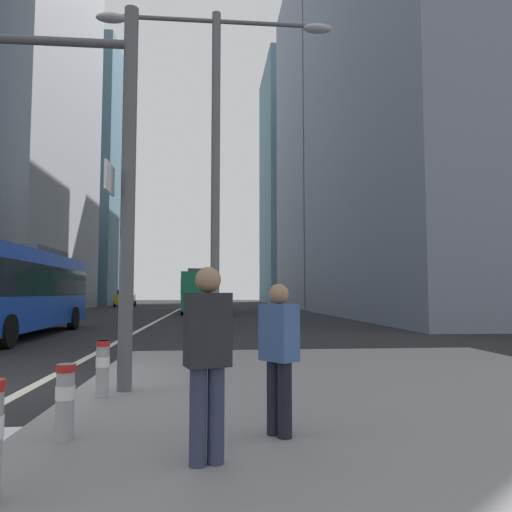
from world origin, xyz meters
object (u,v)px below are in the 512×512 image
object	(u,v)px
car_oncoming_mid	(125,298)
pedestrian_waiting	(208,353)
bollard_left	(65,397)
city_bus_red_receding	(201,290)
city_bus_blue_oncoming	(14,287)
pedestrian_walking	(279,352)
street_lamp_post	(216,133)
bollard_right	(103,365)
car_receding_near	(208,299)

from	to	relation	value
car_oncoming_mid	pedestrian_waiting	distance (m)	54.34
bollard_left	city_bus_red_receding	bearing A→B (deg)	88.81
city_bus_blue_oncoming	pedestrian_walking	world-z (taller)	city_bus_blue_oncoming
city_bus_blue_oncoming	pedestrian_walking	bearing A→B (deg)	-59.67
street_lamp_post	bollard_right	distance (m)	6.22
bollard_right	pedestrian_waiting	bearing A→B (deg)	-62.28
city_bus_blue_oncoming	pedestrian_waiting	xyz separation A→B (m)	(7.13, -14.21, -0.74)
car_receding_near	street_lamp_post	size ratio (longest dim) A/B	0.54
pedestrian_walking	city_bus_blue_oncoming	bearing A→B (deg)	120.33
street_lamp_post	bollard_left	xyz separation A→B (m)	(-1.55, -5.76, -4.71)
city_bus_blue_oncoming	pedestrian_waiting	distance (m)	15.91
bollard_right	city_bus_blue_oncoming	bearing A→B (deg)	116.36
street_lamp_post	pedestrian_walking	distance (m)	7.26
city_bus_blue_oncoming	street_lamp_post	world-z (taller)	street_lamp_post
bollard_right	street_lamp_post	bearing A→B (deg)	66.77
city_bus_red_receding	car_oncoming_mid	size ratio (longest dim) A/B	2.68
city_bus_blue_oncoming	car_oncoming_mid	size ratio (longest dim) A/B	2.80
car_oncoming_mid	bollard_left	world-z (taller)	car_oncoming_mid
city_bus_red_receding	car_receding_near	xyz separation A→B (m)	(0.54, 9.11, -0.85)
street_lamp_post	pedestrian_walking	bearing A→B (deg)	-83.94
city_bus_red_receding	bollard_right	world-z (taller)	city_bus_red_receding
bollard_right	car_oncoming_mid	bearing A→B (deg)	99.38
city_bus_red_receding	car_oncoming_mid	world-z (taller)	city_bus_red_receding
city_bus_red_receding	pedestrian_walking	size ratio (longest dim) A/B	7.06
city_bus_blue_oncoming	bollard_left	world-z (taller)	city_bus_blue_oncoming
car_oncoming_mid	bollard_left	size ratio (longest dim) A/B	5.50
car_oncoming_mid	pedestrian_walking	bearing A→B (deg)	-78.63
car_receding_near	bollard_right	bearing A→B (deg)	-91.82
bollard_left	bollard_right	size ratio (longest dim) A/B	0.95
city_bus_blue_oncoming	street_lamp_post	distance (m)	11.05
car_receding_near	pedestrian_waiting	size ratio (longest dim) A/B	2.53
street_lamp_post	pedestrian_waiting	size ratio (longest dim) A/B	4.70
pedestrian_waiting	car_receding_near	bearing A→B (deg)	90.24
city_bus_blue_oncoming	pedestrian_walking	distance (m)	15.60
bollard_left	car_receding_near	bearing A→B (deg)	88.35
city_bus_blue_oncoming	city_bus_red_receding	bearing A→B (deg)	72.81
car_receding_near	pedestrian_walking	size ratio (longest dim) A/B	2.75
bollard_left	pedestrian_walking	xyz separation A→B (m)	(2.17, -0.08, 0.44)
city_bus_red_receding	bollard_left	bearing A→B (deg)	-91.19
street_lamp_post	pedestrian_walking	xyz separation A→B (m)	(0.62, -5.84, -4.27)
city_bus_blue_oncoming	pedestrian_walking	xyz separation A→B (m)	(7.86, -13.44, -0.83)
car_oncoming_mid	bollard_left	bearing A→B (deg)	-80.91
pedestrian_waiting	city_bus_red_receding	bearing A→B (deg)	91.20
car_receding_near	street_lamp_post	bearing A→B (deg)	-89.53
city_bus_blue_oncoming	car_oncoming_mid	distance (m)	39.33
street_lamp_post	pedestrian_waiting	distance (m)	7.82
city_bus_blue_oncoming	pedestrian_waiting	size ratio (longest dim) A/B	6.80
bollard_right	pedestrian_waiting	xyz separation A→B (m)	(1.50, -2.85, 0.50)
car_oncoming_mid	pedestrian_waiting	bearing A→B (deg)	-79.55
city_bus_blue_oncoming	street_lamp_post	size ratio (longest dim) A/B	1.45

